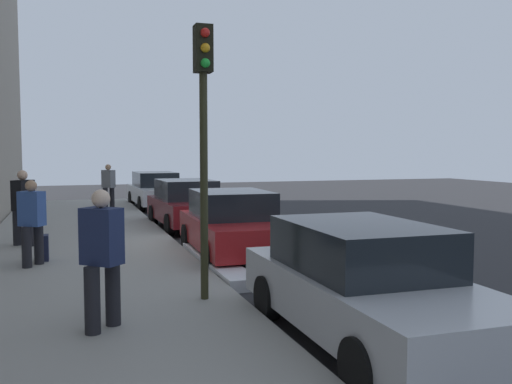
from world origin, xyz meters
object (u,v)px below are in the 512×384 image
Objects in this scene: pedestrian_black_coat at (23,206)px; rolling_suitcase at (43,248)px; parked_car_maroon at (187,204)px; pedestrian_blue_coat at (32,220)px; parked_car_silver at (365,284)px; parked_car_white at (156,190)px; parked_car_red at (233,224)px; pedestrian_grey_coat at (109,185)px; pedestrian_navy_coat at (102,255)px; traffic_light_pole at (204,115)px.

rolling_suitcase is at bearing 13.48° from pedestrian_black_coat.
pedestrian_blue_coat reaches higher than parked_car_maroon.
parked_car_silver is (11.09, 0.02, 0.00)m from parked_car_maroon.
parked_car_white is 1.10× the size of parked_car_red.
pedestrian_grey_coat is (1.00, -2.00, 0.32)m from parked_car_white.
parked_car_red is 10.86m from pedestrian_grey_coat.
pedestrian_black_coat reaches higher than parked_car_red.
parked_car_white is 2.69× the size of pedestrian_blue_coat.
pedestrian_grey_coat is (-5.60, -2.01, 0.32)m from parked_car_maroon.
parked_car_maroon is 0.94× the size of parked_car_silver.
parked_car_maroon is 11.09m from parked_car_silver.
pedestrian_black_coat is at bearing -172.55° from pedestrian_blue_coat.
pedestrian_navy_coat reaches higher than pedestrian_blue_coat.
pedestrian_blue_coat is (12.00, -4.18, 0.30)m from parked_car_white.
pedestrian_blue_coat is 0.95× the size of pedestrian_navy_coat.
traffic_light_pole is at bearing 31.89° from rolling_suitcase.
pedestrian_blue_coat is at bearing -19.21° from parked_car_white.
parked_car_maroon is 2.43× the size of pedestrian_grey_coat.
rolling_suitcase is (-6.19, -4.05, -0.34)m from parked_car_silver.
pedestrian_navy_coat reaches higher than rolling_suitcase.
parked_car_red is at bearing 147.21° from pedestrian_navy_coat.
parked_car_red is 2.32× the size of pedestrian_navy_coat.
pedestrian_blue_coat is (0.34, -4.22, 0.30)m from parked_car_red.
pedestrian_black_coat is at bearing -166.52° from rolling_suitcase.
pedestrian_navy_coat is (7.16, 1.43, -0.01)m from pedestrian_black_coat.
parked_car_silver is 5.01× the size of rolling_suitcase.
traffic_light_pole is at bearing 1.89° from pedestrian_grey_coat.
pedestrian_blue_coat is at bearing -143.45° from parked_car_silver.
pedestrian_black_coat is 7.07m from traffic_light_pole.
parked_car_red is 4.25m from pedestrian_blue_coat.
parked_car_red is 2.30× the size of pedestrian_black_coat.
parked_car_maroon is at bearing 121.58° from pedestrian_black_coat.
traffic_light_pole is (8.91, -1.53, 2.21)m from parked_car_maroon.
pedestrian_grey_coat is 0.42× the size of traffic_light_pole.
pedestrian_black_coat reaches higher than pedestrian_navy_coat.
parked_car_white is 15.74m from traffic_light_pole.
parked_car_red is 6.02m from parked_car_silver.
pedestrian_navy_coat is (-1.15, -3.12, 0.35)m from parked_car_silver.
pedestrian_navy_coat is at bearing -10.60° from parked_car_white.
pedestrian_navy_coat is (4.53, 1.09, 0.05)m from pedestrian_blue_coat.
traffic_light_pole is at bearing 26.11° from pedestrian_black_coat.
parked_car_silver is 9.48m from pedestrian_black_coat.
pedestrian_black_coat is 1.01× the size of pedestrian_navy_coat.
parked_car_red is at bearing 0.21° from parked_car_white.
traffic_light_pole is 4.63× the size of rolling_suitcase.
parked_car_red is 0.93× the size of parked_car_silver.
pedestrian_grey_coat is 15.58m from pedestrian_navy_coat.
rolling_suitcase is at bearing -169.63° from pedestrian_navy_coat.
parked_car_maroon and parked_car_silver have the same top height.
rolling_suitcase is (-0.51, 0.16, -0.64)m from pedestrian_blue_coat.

